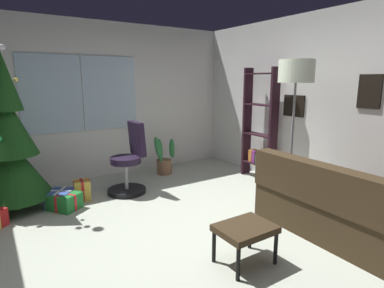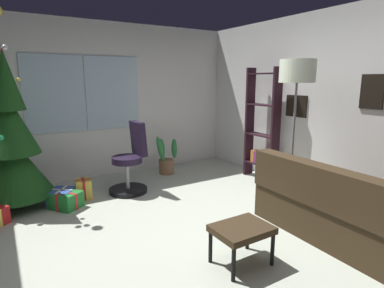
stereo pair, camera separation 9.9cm
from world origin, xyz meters
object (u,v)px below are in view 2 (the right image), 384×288
object	(u,v)px
footstool	(242,232)
gift_box_green	(66,200)
gift_box_gold	(84,189)
floor_lamp	(297,79)
bookshelf	(262,131)
potted_plant	(166,159)
couch	(365,215)
gift_box_blue	(62,197)
holiday_tree	(13,145)
office_chair	(131,164)

from	to	relation	value
footstool	gift_box_green	distance (m)	2.46
gift_box_gold	floor_lamp	bearing A→B (deg)	-36.35
bookshelf	potted_plant	size ratio (longest dim) A/B	2.60
couch	gift_box_blue	distance (m)	3.63
holiday_tree	gift_box_blue	size ratio (longest dim) A/B	5.91
gift_box_green	office_chair	bearing A→B (deg)	7.71
floor_lamp	footstool	bearing A→B (deg)	-153.57
gift_box_green	bookshelf	xyz separation A→B (m)	(3.03, -0.41, 0.71)
gift_box_blue	office_chair	world-z (taller)	office_chair
gift_box_gold	holiday_tree	bearing A→B (deg)	170.65
gift_box_green	floor_lamp	bearing A→B (deg)	-29.84
couch	footstool	distance (m)	1.38
gift_box_green	gift_box_gold	bearing A→B (deg)	37.15
gift_box_gold	potted_plant	distance (m)	1.60
gift_box_gold	floor_lamp	distance (m)	3.21
gift_box_green	floor_lamp	distance (m)	3.33
footstool	floor_lamp	size ratio (longest dim) A/B	0.27
gift_box_blue	floor_lamp	distance (m)	3.40
bookshelf	floor_lamp	bearing A→B (deg)	-114.56
gift_box_green	gift_box_gold	size ratio (longest dim) A/B	1.65
potted_plant	bookshelf	bearing A→B (deg)	-41.38
couch	bookshelf	size ratio (longest dim) A/B	1.06
footstool	gift_box_gold	size ratio (longest dim) A/B	1.79
footstool	bookshelf	distance (m)	2.66
bookshelf	potted_plant	distance (m)	1.73
footstool	holiday_tree	size ratio (longest dim) A/B	0.20
footstool	bookshelf	xyz separation A→B (m)	(1.92, 1.77, 0.50)
gift_box_blue	potted_plant	distance (m)	1.92
bookshelf	gift_box_blue	bearing A→B (deg)	170.16
office_chair	bookshelf	bearing A→B (deg)	-14.63
couch	floor_lamp	size ratio (longest dim) A/B	1.03
footstool	potted_plant	distance (m)	2.93
couch	floor_lamp	world-z (taller)	floor_lamp
gift_box_blue	floor_lamp	bearing A→B (deg)	-31.51
footstool	office_chair	xyz separation A→B (m)	(-0.16, 2.31, 0.10)
gift_box_blue	bookshelf	bearing A→B (deg)	-9.84
footstool	gift_box_gold	xyz separation A→B (m)	(-0.83, 2.39, -0.18)
gift_box_blue	potted_plant	size ratio (longest dim) A/B	0.60
gift_box_green	potted_plant	xyz separation A→B (m)	(1.81, 0.67, 0.15)
floor_lamp	office_chair	bearing A→B (deg)	135.12
footstool	couch	bearing A→B (deg)	-14.60
couch	potted_plant	bearing A→B (deg)	101.35
holiday_tree	office_chair	bearing A→B (deg)	-8.19
couch	gift_box_gold	distance (m)	3.50
gift_box_green	potted_plant	world-z (taller)	potted_plant
holiday_tree	footstool	bearing A→B (deg)	-57.21
gift_box_green	gift_box_blue	distance (m)	0.12
potted_plant	holiday_tree	bearing A→B (deg)	-172.00
gift_box_blue	potted_plant	xyz separation A→B (m)	(1.83, 0.55, 0.15)
gift_box_gold	gift_box_blue	distance (m)	0.32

